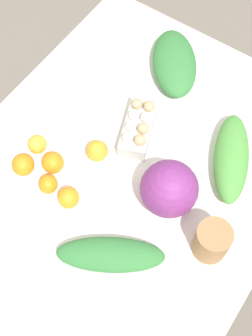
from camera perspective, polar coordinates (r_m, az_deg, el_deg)
ground_plane at (r=2.31m, az=0.00°, el=-8.82°), size 8.00×8.00×0.00m
dining_table at (r=1.70m, az=0.00°, el=-1.61°), size 1.40×1.10×0.75m
cabbage_purple at (r=1.50m, az=5.28°, el=-2.54°), size 0.19×0.19×0.19m
egg_carton at (r=1.67m, az=1.51°, el=5.11°), size 0.25×0.17×0.09m
paper_bag at (r=1.48m, az=10.43°, el=-8.74°), size 0.11×0.11×0.13m
greens_bunch_dandelion at (r=1.48m, az=-1.90°, el=-10.51°), size 0.28×0.35×0.07m
greens_bunch_beet_tops at (r=1.84m, az=5.91°, el=12.63°), size 0.36×0.33×0.09m
greens_bunch_chard at (r=1.64m, az=12.72°, el=1.25°), size 0.37×0.26×0.09m
orange_0 at (r=1.55m, az=-7.01°, el=-3.62°), size 0.07×0.07×0.07m
orange_1 at (r=1.59m, az=-9.48°, el=-1.96°), size 0.07×0.07×0.07m
orange_2 at (r=1.62m, az=-8.92°, el=0.65°), size 0.08×0.08×0.08m
orange_3 at (r=1.62m, az=-3.55°, el=2.11°), size 0.08×0.08×0.08m
orange_4 at (r=1.63m, az=-12.45°, el=0.39°), size 0.08×0.08×0.08m
orange_5 at (r=1.67m, az=-10.78°, el=2.87°), size 0.07×0.07×0.07m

